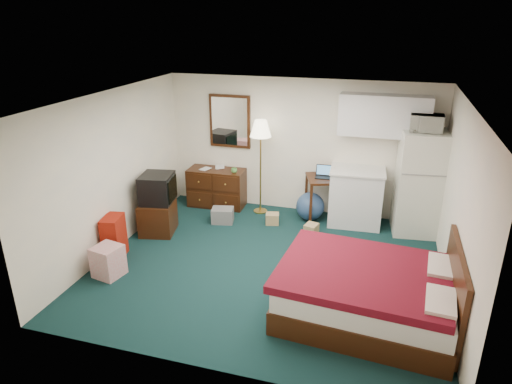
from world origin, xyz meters
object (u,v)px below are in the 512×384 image
(fridge, at_px, (419,183))
(suitcase, at_px, (114,237))
(dresser, at_px, (217,188))
(desk, at_px, (324,198))
(bed, at_px, (366,294))
(tv_stand, at_px, (158,217))
(kitchen_counter, at_px, (356,197))
(floor_lamp, at_px, (261,168))

(fridge, bearing_deg, suitcase, -158.98)
(dresser, distance_m, suitcase, 2.50)
(desk, xyz_separation_m, suitcase, (-2.90, -2.33, -0.07))
(bed, relative_size, tv_stand, 3.41)
(fridge, bearing_deg, kitchen_counter, 172.42)
(floor_lamp, relative_size, tv_stand, 2.96)
(desk, bearing_deg, suitcase, -159.90)
(fridge, distance_m, bed, 2.85)
(floor_lamp, xyz_separation_m, kitchen_counter, (1.77, -0.01, -0.39))
(dresser, distance_m, fridge, 3.73)
(desk, bearing_deg, floor_lamp, 161.94)
(kitchen_counter, distance_m, bed, 2.78)
(dresser, xyz_separation_m, desk, (2.12, -0.05, 0.03))
(fridge, height_order, tv_stand, fridge)
(fridge, relative_size, tv_stand, 2.97)
(kitchen_counter, height_order, bed, kitchen_counter)
(desk, xyz_separation_m, kitchen_counter, (0.56, -0.02, 0.09))
(fridge, bearing_deg, floor_lamp, 173.32)
(floor_lamp, xyz_separation_m, desk, (1.21, 0.01, -0.48))
(floor_lamp, height_order, suitcase, floor_lamp)
(dresser, height_order, suitcase, dresser)
(dresser, xyz_separation_m, floor_lamp, (0.91, -0.06, 0.52))
(floor_lamp, distance_m, kitchen_counter, 1.81)
(desk, relative_size, suitcase, 1.20)
(desk, xyz_separation_m, fridge, (1.58, -0.05, 0.49))
(suitcase, bearing_deg, bed, -17.69)
(kitchen_counter, xyz_separation_m, fridge, (1.02, -0.03, 0.40))
(bed, bearing_deg, fridge, 81.34)
(kitchen_counter, height_order, tv_stand, kitchen_counter)
(dresser, xyz_separation_m, suitcase, (-0.78, -2.38, -0.03))
(fridge, bearing_deg, bed, -109.34)
(bed, bearing_deg, suitcase, 178.17)
(desk, height_order, fridge, fridge)
(dresser, xyz_separation_m, tv_stand, (-0.55, -1.40, -0.10))
(dresser, bearing_deg, bed, -44.32)
(floor_lamp, height_order, fridge, fridge)
(dresser, xyz_separation_m, fridge, (3.70, -0.10, 0.52))
(kitchen_counter, relative_size, fridge, 0.55)
(floor_lamp, distance_m, tv_stand, 2.07)
(desk, distance_m, fridge, 1.65)
(bed, distance_m, suitcase, 3.86)
(kitchen_counter, relative_size, tv_stand, 1.65)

